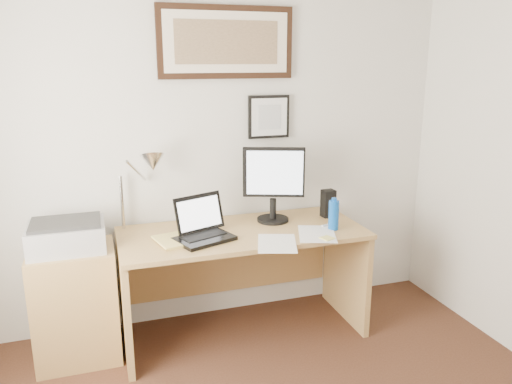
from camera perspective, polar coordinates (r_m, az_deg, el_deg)
name	(u,v)px	position (r m, az deg, el deg)	size (l,w,h in m)	color
wall_back	(206,148)	(3.48, -5.74, 5.06)	(3.50, 0.02, 2.50)	silver
side_cabinet	(76,304)	(3.38, -19.86, -11.97)	(0.50, 0.40, 0.73)	#A47C45
water_bottle	(334,215)	(3.33, 8.86, -2.63)	(0.07, 0.07, 0.20)	#0E51B7
bottle_cap	(334,199)	(3.30, 8.94, -0.85)	(0.04, 0.04, 0.02)	#0E51B7
speaker	(328,203)	(3.59, 8.24, -1.30)	(0.09, 0.08, 0.20)	black
paper_sheet_a	(277,243)	(3.07, 2.41, -5.87)	(0.23, 0.33, 0.00)	white
paper_sheet_b	(317,234)	(3.25, 6.97, -4.76)	(0.23, 0.33, 0.00)	white
sticky_pad	(327,238)	(3.17, 8.12, -5.24)	(0.07, 0.07, 0.01)	#E3DA6B
marker_pen	(330,224)	(3.43, 8.41, -3.65)	(0.02, 0.02, 0.14)	white
book	(158,244)	(3.10, -11.11, -5.80)	(0.19, 0.26, 0.02)	#E2CA6A
desk	(239,259)	(3.45, -1.93, -7.68)	(1.60, 0.70, 0.75)	#A47C45
laptop	(203,229)	(3.16, -6.13, -4.26)	(0.40, 0.40, 0.26)	black
lcd_monitor	(274,181)	(3.40, 2.03, 1.29)	(0.41, 0.22, 0.52)	black
printer	(67,236)	(3.21, -20.81, -4.68)	(0.44, 0.34, 0.18)	#A3A3A6
desk_lamp	(150,166)	(3.24, -12.05, 2.96)	(0.29, 0.27, 0.53)	silver
picture_large	(226,42)	(3.44, -3.39, 16.71)	(0.92, 0.04, 0.47)	black
picture_small	(269,117)	(3.55, 1.47, 8.58)	(0.30, 0.03, 0.30)	black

